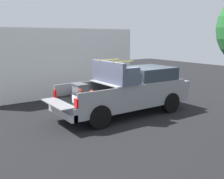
% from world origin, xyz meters
% --- Properties ---
extents(ground_plane, '(40.00, 40.00, 0.00)m').
position_xyz_m(ground_plane, '(0.00, 0.00, 0.00)').
color(ground_plane, black).
extents(pickup_truck, '(6.05, 2.06, 2.23)m').
position_xyz_m(pickup_truck, '(0.36, 0.00, 0.97)').
color(pickup_truck, gray).
rests_on(pickup_truck, ground_plane).
extents(building_facade, '(8.52, 0.36, 3.54)m').
position_xyz_m(building_facade, '(-0.54, 4.48, 1.77)').
color(building_facade, white).
rests_on(building_facade, ground_plane).
extents(trash_can, '(0.60, 0.60, 0.98)m').
position_xyz_m(trash_can, '(2.58, 3.00, 0.50)').
color(trash_can, '#2D2D33').
rests_on(trash_can, ground_plane).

